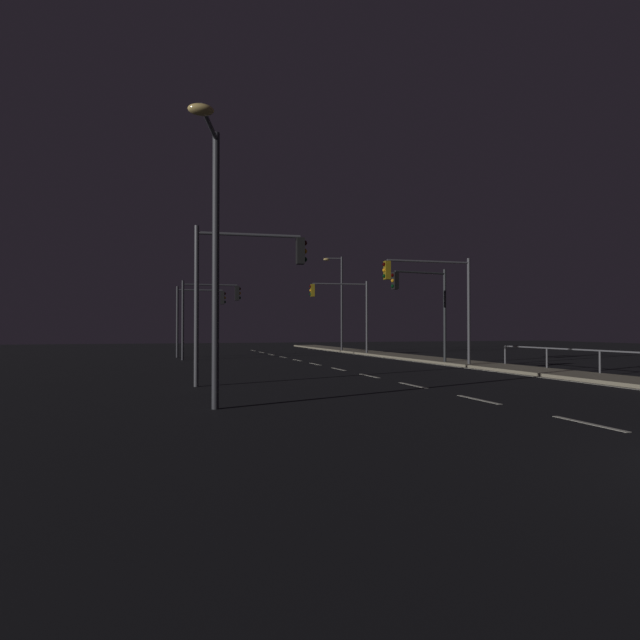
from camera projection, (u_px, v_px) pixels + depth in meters
The scene contains 12 objects.
ground_plane at pixel (365, 375), 23.15m from camera, with size 112.00×112.00×0.00m, color black.
sidewalk_right at pixel (520, 369), 25.53m from camera, with size 2.62×77.00×0.14m, color gray.
lane_markings_center at pixel (338, 369), 26.49m from camera, with size 0.14×50.00×0.01m.
lane_edge_line at pixel (439, 365), 29.84m from camera, with size 0.14×53.00×0.01m.
traffic_light_mid_right at pixel (432, 288), 27.99m from camera, with size 4.99×0.48×5.66m.
traffic_light_far_left at pixel (199, 308), 37.67m from camera, with size 3.42×0.64×5.01m.
traffic_light_far_center at pixel (422, 296), 29.82m from camera, with size 3.61×0.64×5.28m.
traffic_light_overhead_east at pixel (245, 274), 18.89m from camera, with size 3.99×0.56×5.61m.
traffic_light_near_right at pixel (342, 302), 41.14m from camera, with size 4.57×0.83×5.60m.
traffic_light_near_left at pixel (209, 304), 34.76m from camera, with size 3.79×0.51×5.14m.
street_lamp_corner at pixel (339, 295), 47.23m from camera, with size 1.70×0.55×8.29m.
street_lamp_median at pixel (213, 237), 12.95m from camera, with size 0.90×2.21×6.94m.
Camera 1 is at (-8.74, -4.07, 2.00)m, focal length 29.93 mm.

